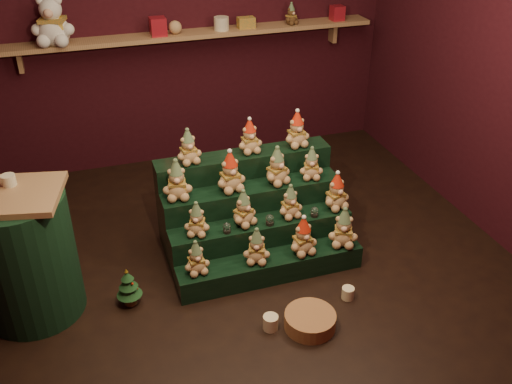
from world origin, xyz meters
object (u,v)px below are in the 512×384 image
object	(u,v)px
mug_right	(348,293)
white_bear	(51,14)
snow_globe_c	(315,212)
side_table	(25,255)
brown_bear	(291,14)
mini_christmas_tree	(129,287)
wicker_basket	(310,321)
mug_left	(271,322)
snow_globe_b	(270,220)
riser_tier_front	(271,267)
snow_globe_a	(227,228)

from	to	relation	value
mug_right	white_bear	xyz separation A→B (m)	(-1.70, 2.42, 1.53)
snow_globe_c	side_table	size ratio (longest dim) A/B	0.09
brown_bear	mini_christmas_tree	bearing A→B (deg)	-158.25
side_table	wicker_basket	xyz separation A→B (m)	(1.73, -0.76, -0.41)
mug_right	wicker_basket	xyz separation A→B (m)	(-0.37, -0.18, 0.01)
mug_left	mug_right	bearing A→B (deg)	10.39
snow_globe_b	mug_right	world-z (taller)	snow_globe_b
riser_tier_front	snow_globe_b	xyz separation A→B (m)	(0.05, 0.16, 0.31)
mini_christmas_tree	snow_globe_a	bearing A→B (deg)	9.46
riser_tier_front	side_table	bearing A→B (deg)	173.67
snow_globe_c	mug_right	bearing A→B (deg)	-86.20
mug_right	white_bear	bearing A→B (deg)	125.18
mini_christmas_tree	brown_bear	size ratio (longest dim) A/B	1.52
mini_christmas_tree	wicker_basket	xyz separation A→B (m)	(1.11, -0.61, -0.09)
snow_globe_b	mini_christmas_tree	distance (m)	1.12
white_bear	side_table	bearing A→B (deg)	-87.88
riser_tier_front	brown_bear	xyz separation A→B (m)	(0.91, 2.02, 1.33)
mug_right	snow_globe_a	bearing A→B (deg)	142.55
mug_left	mug_right	distance (m)	0.63
riser_tier_front	mug_right	world-z (taller)	riser_tier_front
snow_globe_c	brown_bear	xyz separation A→B (m)	(0.50, 1.86, 1.02)
snow_globe_b	snow_globe_c	world-z (taller)	snow_globe_b
mini_christmas_tree	mug_right	bearing A→B (deg)	-16.28
snow_globe_a	wicker_basket	size ratio (longest dim) A/B	0.23
snow_globe_a	white_bear	xyz separation A→B (m)	(-0.98, 1.86, 1.17)
white_bear	mug_left	bearing A→B (deg)	-52.72
wicker_basket	white_bear	world-z (taller)	white_bear
snow_globe_c	mug_left	bearing A→B (deg)	-131.17
snow_globe_a	white_bear	bearing A→B (deg)	117.71
snow_globe_c	wicker_basket	distance (m)	0.88
side_table	wicker_basket	bearing A→B (deg)	-11.34
side_table	mini_christmas_tree	distance (m)	0.71
snow_globe_a	mug_left	world-z (taller)	snow_globe_a
white_bear	brown_bear	xyz separation A→B (m)	(2.17, 0.00, -0.15)
riser_tier_front	mug_left	xyz separation A→B (m)	(-0.18, -0.51, -0.04)
snow_globe_a	brown_bear	world-z (taller)	brown_bear
snow_globe_a	mini_christmas_tree	size ratio (longest dim) A/B	0.26
snow_globe_a	mug_left	size ratio (longest dim) A/B	0.77
snow_globe_c	wicker_basket	size ratio (longest dim) A/B	0.23
snow_globe_c	snow_globe_a	bearing A→B (deg)	180.00
side_table	white_bear	bearing A→B (deg)	90.43
snow_globe_b	mug_left	bearing A→B (deg)	-108.64
snow_globe_b	snow_globe_a	bearing A→B (deg)	180.00
riser_tier_front	wicker_basket	bearing A→B (deg)	-82.68
riser_tier_front	brown_bear	bearing A→B (deg)	65.80
riser_tier_front	mug_right	distance (m)	0.60
mug_left	brown_bear	bearing A→B (deg)	66.73
snow_globe_c	riser_tier_front	bearing A→B (deg)	-158.50
snow_globe_c	side_table	world-z (taller)	side_table
mug_right	wicker_basket	distance (m)	0.41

